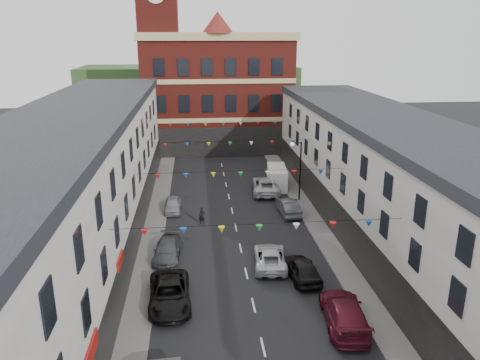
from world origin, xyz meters
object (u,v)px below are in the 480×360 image
object	(u,v)px
car_left_d	(168,250)
car_right_c	(344,313)
street_lamp	(298,163)
car_right_f	(266,185)
car_left_c	(170,294)
car_right_e	(288,207)
car_left_e	(173,205)
moving_car	(270,257)
pedestrian	(202,216)
white_van	(277,177)
car_right_d	(302,269)

from	to	relation	value
car_left_d	car_right_c	size ratio (longest dim) A/B	0.84
street_lamp	car_right_c	xyz separation A→B (m)	(-1.71, -20.47, -3.11)
car_right_c	car_right_f	world-z (taller)	car_right_f
street_lamp	car_left_c	xyz separation A→B (m)	(-11.62, -17.40, -3.16)
street_lamp	car_right_e	size ratio (longest dim) A/B	1.38
car_left_e	car_right_e	xyz separation A→B (m)	(10.56, -1.73, 0.08)
street_lamp	car_right_e	xyz separation A→B (m)	(-1.49, -3.30, -3.19)
moving_car	car_right_e	bearing A→B (deg)	-103.11
car_right_c	pedestrian	distance (m)	17.27
car_right_c	car_left_d	bearing A→B (deg)	-36.13
car_right_e	moving_car	bearing A→B (deg)	68.79
white_van	car_left_d	bearing A→B (deg)	-118.97
car_right_c	car_right_d	bearing A→B (deg)	-71.65
car_right_d	white_van	distance (m)	19.87
car_right_d	car_right_e	world-z (taller)	car_right_d
car_right_e	pedestrian	world-z (taller)	pedestrian
car_left_e	white_van	xyz separation A→B (m)	(10.90, 6.27, 0.44)
car_left_d	street_lamp	bearing A→B (deg)	47.48
car_left_c	street_lamp	bearing A→B (deg)	53.37
car_left_c	pedestrian	distance (m)	12.59
pedestrian	street_lamp	bearing A→B (deg)	43.02
car_right_d	moving_car	size ratio (longest dim) A/B	0.91
car_left_d	moving_car	bearing A→B (deg)	-9.55
car_left_d	white_van	size ratio (longest dim) A/B	0.94
car_left_c	white_van	distance (m)	24.47
car_right_e	white_van	size ratio (longest dim) A/B	0.90
street_lamp	pedestrian	bearing A→B (deg)	-151.95
car_left_d	car_right_e	distance (m)	13.16
car_right_c	car_left_e	bearing A→B (deg)	-55.42
white_van	pedestrian	xyz separation A→B (m)	(-8.25, -9.71, -0.29)
street_lamp	car_left_d	bearing A→B (deg)	-137.22
white_van	street_lamp	bearing A→B (deg)	-70.74
car_right_d	car_right_f	size ratio (longest dim) A/B	0.74
street_lamp	car_left_d	world-z (taller)	street_lamp
car_left_d	white_van	xyz separation A→B (m)	(10.90, 15.86, 0.41)
street_lamp	car_left_e	xyz separation A→B (m)	(-12.05, -1.57, -3.27)
car_right_c	car_right_d	size ratio (longest dim) A/B	1.26
street_lamp	car_left_c	world-z (taller)	street_lamp
car_right_c	white_van	size ratio (longest dim) A/B	1.12
car_right_c	car_right_e	size ratio (longest dim) A/B	1.25
white_van	car_right_d	bearing A→B (deg)	-89.53
moving_car	car_left_c	bearing A→B (deg)	38.10
car_right_e	pedestrian	xyz separation A→B (m)	(-7.91, -1.71, 0.07)
moving_car	pedestrian	distance (m)	9.25
car_left_e	street_lamp	bearing A→B (deg)	7.37
street_lamp	car_right_d	distance (m)	15.68
street_lamp	pedestrian	xyz separation A→B (m)	(-9.40, -5.01, -3.12)
car_right_e	car_right_d	bearing A→B (deg)	80.53
car_right_c	car_right_e	xyz separation A→B (m)	(0.22, 17.17, -0.07)
car_right_f	moving_car	world-z (taller)	car_right_f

